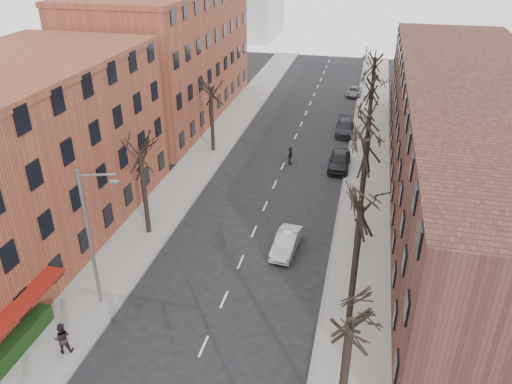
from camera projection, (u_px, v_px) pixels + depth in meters
The scene contains 21 objects.
sidewalk_left at pixel (213, 146), 52.05m from camera, with size 4.00×90.00×0.15m, color gray.
sidewalk_right at pixel (369, 161), 48.84m from camera, with size 4.00×90.00×0.15m, color gray.
building_left_near at pixel (7, 166), 33.67m from camera, with size 12.00×26.00×12.00m, color brown.
building_left_far at pixel (168, 56), 58.16m from camera, with size 12.00×28.00×14.00m, color brown.
building_right at pixel (473, 139), 40.63m from camera, with size 12.00×50.00×10.00m, color #512D26.
awning_left at pixel (29, 344), 27.41m from camera, with size 1.20×7.00×0.15m, color maroon.
hedge at pixel (13, 348), 26.26m from camera, with size 0.80×6.00×1.00m, color #1A3512.
tree_right_b at pixel (349, 319), 29.16m from camera, with size 5.20×5.20×10.80m, color black, non-canonical shape.
tree_right_c at pixel (356, 244), 36.05m from camera, with size 5.20×5.20×11.60m, color black, non-canonical shape.
tree_right_d at pixel (361, 194), 42.93m from camera, with size 5.20×5.20×10.00m, color black, non-canonical shape.
tree_right_e at pixel (365, 157), 49.82m from camera, with size 5.20×5.20×10.80m, color black, non-canonical shape.
tree_right_f at pixel (367, 129), 56.71m from camera, with size 5.20×5.20×11.60m, color black, non-canonical shape.
tree_left_a at pixel (149, 233), 37.37m from camera, with size 5.20×5.20×9.50m, color black, non-canonical shape.
tree_left_b at pixel (213, 151), 51.15m from camera, with size 5.20×5.20×9.50m, color black, non-canonical shape.
streetlight at pixel (91, 234), 28.03m from camera, with size 2.45×0.22×9.03m.
silver_sedan at pixel (286, 243), 35.02m from camera, with size 1.45×4.16×1.37m, color #ACADB3.
parked_car_near at pixel (340, 160), 47.10m from camera, with size 1.92×4.76×1.62m, color black.
parked_car_mid at pixel (345, 127), 55.21m from camera, with size 1.99×4.88×1.42m, color #212229.
parked_car_far at pixel (354, 91), 67.95m from camera, with size 1.87×4.06×1.13m, color slate.
pedestrian_b at pixel (62, 338), 26.30m from camera, with size 0.91×0.71×1.87m, color black.
pedestrian_crossing at pixel (290, 156), 47.91m from camera, with size 1.05×0.44×1.79m, color black.
Camera 1 is at (7.37, -10.95, 20.21)m, focal length 35.00 mm.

